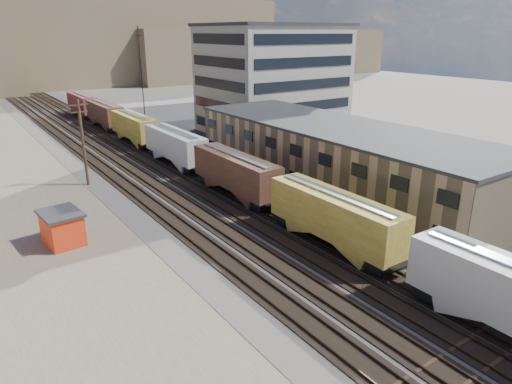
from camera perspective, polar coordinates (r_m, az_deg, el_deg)
ground at (r=29.47m, az=23.23°, el=-17.84°), size 300.00×300.00×0.00m
ballast_bed at (r=67.02m, az=-15.05°, el=3.99°), size 18.00×200.00×0.06m
asphalt_lot at (r=65.56m, az=8.14°, el=4.12°), size 26.00×120.00×0.04m
rail_tracks at (r=66.83m, az=-15.50°, el=3.98°), size 11.40×200.00×0.24m
freight_train at (r=55.73m, az=-6.76°, el=4.41°), size 3.00×119.74×4.46m
warehouse at (r=52.96m, az=10.01°, el=4.41°), size 12.40×40.40×7.25m
office_tower at (r=82.84m, az=2.01°, el=13.97°), size 22.60×18.60×18.45m
utility_pole_north at (r=56.00m, az=-20.83°, el=5.98°), size 2.20×0.32×10.00m
radio_mast at (r=76.68m, az=-14.02°, el=12.89°), size 1.20×0.16×18.00m
hills_north at (r=180.46m, az=-29.09°, el=16.14°), size 265.00×80.00×32.00m
maintenance_shed at (r=41.91m, az=-23.06°, el=-4.11°), size 3.42×4.22×2.88m
parked_car_white at (r=47.51m, az=27.21°, el=-2.93°), size 3.07×5.00×1.56m
parked_car_blue at (r=83.29m, az=-2.69°, el=8.01°), size 5.07×4.78×1.33m
parked_car_far at (r=75.67m, az=13.04°, el=6.50°), size 3.61×5.27×1.67m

